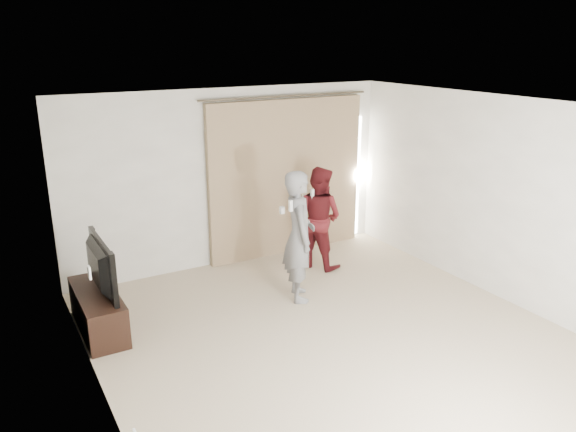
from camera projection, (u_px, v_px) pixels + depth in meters
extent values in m
plane|color=beige|center=(335.00, 339.00, 6.36)|extent=(5.50, 5.50, 0.00)
cube|color=white|center=(232.00, 178.00, 8.24)|extent=(5.00, 0.04, 2.60)
cube|color=white|center=(96.00, 278.00, 4.79)|extent=(0.04, 5.50, 2.60)
cube|color=white|center=(89.00, 273.00, 5.16)|extent=(0.02, 0.08, 0.12)
cube|color=silver|center=(341.00, 107.00, 5.57)|extent=(5.00, 5.50, 0.01)
cube|color=tan|center=(287.00, 178.00, 8.64)|extent=(2.60, 0.10, 2.40)
cylinder|color=brown|center=(287.00, 96.00, 8.26)|extent=(2.80, 0.03, 0.03)
cube|color=silver|center=(357.00, 177.00, 9.36)|extent=(0.08, 0.04, 2.00)
cube|color=black|center=(98.00, 311.00, 6.50)|extent=(0.43, 1.24, 0.48)
imported|color=black|center=(93.00, 267.00, 6.33)|extent=(0.15, 1.09, 0.63)
cylinder|color=tan|center=(109.00, 308.00, 7.02)|extent=(0.37, 0.37, 0.06)
cylinder|color=tan|center=(107.00, 290.00, 6.95)|extent=(0.21, 0.21, 0.44)
imported|color=slate|center=(299.00, 236.00, 7.14)|extent=(0.60, 0.73, 1.71)
cube|color=white|center=(291.00, 206.00, 6.83)|extent=(0.04, 0.04, 0.14)
cube|color=white|center=(282.00, 210.00, 7.05)|extent=(0.05, 0.05, 0.09)
imported|color=#571419|center=(319.00, 217.00, 8.20)|extent=(0.83, 0.91, 1.51)
cube|color=white|center=(312.00, 194.00, 7.91)|extent=(0.04, 0.04, 0.14)
cube|color=white|center=(304.00, 197.00, 8.12)|extent=(0.05, 0.05, 0.09)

